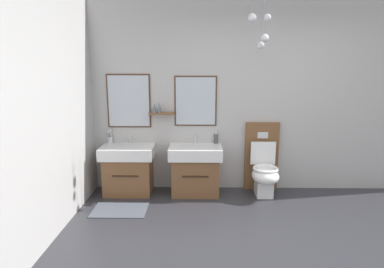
% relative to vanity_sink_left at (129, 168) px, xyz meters
% --- Properties ---
extents(wall_back, '(5.21, 0.64, 2.78)m').
position_rel_vanity_sink_left_xyz_m(wall_back, '(1.94, 0.27, 1.03)').
color(wall_back, '#B7B5B2').
rests_on(wall_back, ground).
extents(wall_left, '(0.12, 4.21, 2.78)m').
position_rel_vanity_sink_left_xyz_m(wall_left, '(-0.59, -1.77, 1.03)').
color(wall_left, '#B7B5B2').
rests_on(wall_left, ground).
extents(bath_mat, '(0.68, 0.44, 0.01)m').
position_rel_vanity_sink_left_xyz_m(bath_mat, '(0.00, -0.60, -0.36)').
color(bath_mat, '#474C56').
rests_on(bath_mat, ground).
extents(vanity_sink_left, '(0.73, 0.50, 0.69)m').
position_rel_vanity_sink_left_xyz_m(vanity_sink_left, '(0.00, 0.00, 0.00)').
color(vanity_sink_left, brown).
rests_on(vanity_sink_left, ground).
extents(tap_on_left_sink, '(0.03, 0.13, 0.11)m').
position_rel_vanity_sink_left_xyz_m(tap_on_left_sink, '(0.00, 0.18, 0.40)').
color(tap_on_left_sink, silver).
rests_on(tap_on_left_sink, vanity_sink_left).
extents(vanity_sink_right, '(0.73, 0.50, 0.69)m').
position_rel_vanity_sink_left_xyz_m(vanity_sink_right, '(0.95, 0.00, 0.00)').
color(vanity_sink_right, brown).
rests_on(vanity_sink_right, ground).
extents(tap_on_right_sink, '(0.03, 0.13, 0.11)m').
position_rel_vanity_sink_left_xyz_m(tap_on_right_sink, '(0.95, 0.18, 0.40)').
color(tap_on_right_sink, silver).
rests_on(tap_on_right_sink, vanity_sink_right).
extents(toilet, '(0.48, 0.62, 1.00)m').
position_rel_vanity_sink_left_xyz_m(toilet, '(1.91, 0.01, 0.01)').
color(toilet, brown).
rests_on(toilet, ground).
extents(toothbrush_cup, '(0.07, 0.07, 0.21)m').
position_rel_vanity_sink_left_xyz_m(toothbrush_cup, '(-0.29, 0.17, 0.38)').
color(toothbrush_cup, silver).
rests_on(toothbrush_cup, vanity_sink_left).
extents(soap_dispenser, '(0.06, 0.06, 0.17)m').
position_rel_vanity_sink_left_xyz_m(soap_dispenser, '(1.25, 0.18, 0.40)').
color(soap_dispenser, '#4C4C51').
rests_on(soap_dispenser, vanity_sink_right).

